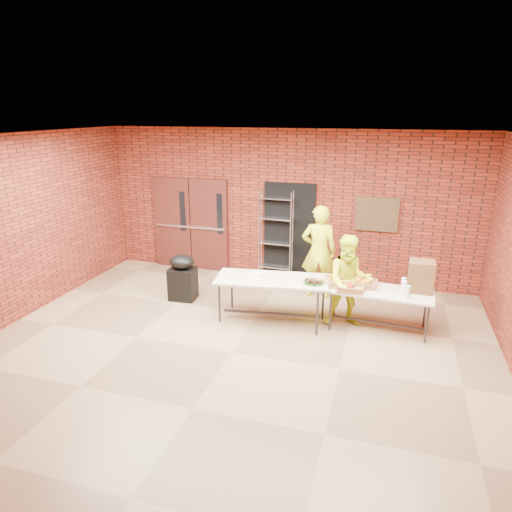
{
  "coord_description": "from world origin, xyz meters",
  "views": [
    {
      "loc": [
        2.15,
        -5.85,
        3.59
      ],
      "look_at": [
        -0.03,
        1.4,
        1.12
      ],
      "focal_mm": 32.0,
      "sensor_mm": 36.0,
      "label": 1
    }
  ],
  "objects": [
    {
      "name": "basket_oranges",
      "position": [
        1.83,
        1.55,
        0.77
      ],
      "size": [
        0.44,
        0.34,
        0.14
      ],
      "color": "#A67343",
      "rests_on": "table_right"
    },
    {
      "name": "napkin_box",
      "position": [
        0.03,
        1.3,
        0.82
      ],
      "size": [
        0.18,
        0.12,
        0.06
      ],
      "primitive_type": "cube",
      "color": "white",
      "rests_on": "table_left"
    },
    {
      "name": "volunteer_woman",
      "position": [
        0.89,
        2.61,
        0.92
      ],
      "size": [
        0.73,
        0.54,
        1.85
      ],
      "primitive_type": "imported",
      "rotation": [
        0.0,
        0.0,
        3.29
      ],
      "color": "#D7EF1A",
      "rests_on": "room"
    },
    {
      "name": "double_doors",
      "position": [
        -2.2,
        3.44,
        1.05
      ],
      "size": [
        1.78,
        0.12,
        2.1
      ],
      "color": "#401712",
      "rests_on": "room"
    },
    {
      "name": "volunteer_man",
      "position": [
        1.59,
        1.48,
        0.8
      ],
      "size": [
        0.89,
        0.76,
        1.6
      ],
      "primitive_type": "imported",
      "rotation": [
        0.0,
        0.0,
        0.23
      ],
      "color": "#D7EF1A",
      "rests_on": "room"
    },
    {
      "name": "table_left",
      "position": [
        0.3,
        1.26,
        0.73
      ],
      "size": [
        2.02,
        1.05,
        0.79
      ],
      "rotation": [
        0.0,
        0.0,
        0.13
      ],
      "color": "#B4A989",
      "rests_on": "room"
    },
    {
      "name": "table_right",
      "position": [
        2.1,
        1.46,
        0.65
      ],
      "size": [
        1.76,
        0.83,
        0.71
      ],
      "rotation": [
        0.0,
        0.0,
        -0.06
      ],
      "color": "#B4A989",
      "rests_on": "room"
    },
    {
      "name": "dark_doorway",
      "position": [
        0.1,
        3.46,
        1.05
      ],
      "size": [
        1.1,
        0.06,
        2.1
      ],
      "primitive_type": "cube",
      "color": "black",
      "rests_on": "room"
    },
    {
      "name": "cup_stack_back",
      "position": [
        2.47,
        1.54,
        0.82
      ],
      "size": [
        0.08,
        0.08,
        0.23
      ],
      "primitive_type": "cylinder",
      "color": "white",
      "rests_on": "table_right"
    },
    {
      "name": "wire_rack",
      "position": [
        -0.16,
        3.32,
        0.97
      ],
      "size": [
        0.72,
        0.26,
        1.95
      ],
      "primitive_type": null,
      "rotation": [
        0.0,
        0.0,
        -0.03
      ],
      "color": "#B1B1B8",
      "rests_on": "room"
    },
    {
      "name": "muffin_tray",
      "position": [
        1.03,
        1.25,
        0.83
      ],
      "size": [
        0.35,
        0.35,
        0.09
      ],
      "color": "#124615",
      "rests_on": "table_left"
    },
    {
      "name": "cup_stack_front",
      "position": [
        2.48,
        1.4,
        0.82
      ],
      "size": [
        0.08,
        0.08,
        0.23
      ],
      "primitive_type": "cylinder",
      "color": "white",
      "rests_on": "table_right"
    },
    {
      "name": "basket_apples",
      "position": [
        1.64,
        1.3,
        0.76
      ],
      "size": [
        0.42,
        0.33,
        0.13
      ],
      "color": "#A67343",
      "rests_on": "table_right"
    },
    {
      "name": "cup_stack_mid",
      "position": [
        2.53,
        1.23,
        0.81
      ],
      "size": [
        0.07,
        0.07,
        0.21
      ],
      "primitive_type": "cylinder",
      "color": "white",
      "rests_on": "table_right"
    },
    {
      "name": "coffee_dispenser",
      "position": [
        2.73,
        1.61,
        0.97
      ],
      "size": [
        0.4,
        0.35,
        0.52
      ],
      "primitive_type": "cube",
      "color": "#53391C",
      "rests_on": "table_right"
    },
    {
      "name": "room",
      "position": [
        0.0,
        0.0,
        1.6
      ],
      "size": [
        8.08,
        7.08,
        3.28
      ],
      "color": "brown",
      "rests_on": "ground"
    },
    {
      "name": "basket_bananas",
      "position": [
        1.39,
        1.46,
        0.77
      ],
      "size": [
        0.45,
        0.35,
        0.14
      ],
      "color": "#A67343",
      "rests_on": "table_right"
    },
    {
      "name": "covered_grill",
      "position": [
        -1.61,
        1.69,
        0.45
      ],
      "size": [
        0.53,
        0.45,
        0.9
      ],
      "rotation": [
        0.0,
        0.0,
        0.08
      ],
      "color": "black",
      "rests_on": "room"
    },
    {
      "name": "bronze_plaque",
      "position": [
        1.9,
        3.45,
        1.55
      ],
      "size": [
        0.85,
        0.04,
        0.7
      ],
      "primitive_type": "cube",
      "color": "#402A19",
      "rests_on": "room"
    }
  ]
}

